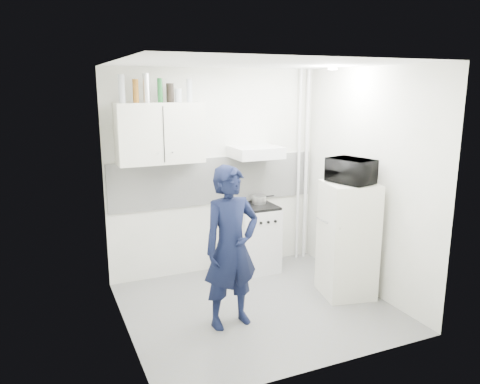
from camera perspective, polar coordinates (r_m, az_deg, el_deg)
name	(u,v)px	position (r m, az deg, el deg)	size (l,w,h in m)	color
floor	(257,307)	(5.32, 2.09, -13.86)	(2.80, 2.80, 0.00)	slate
ceiling	(259,63)	(4.75, 2.35, 15.39)	(2.80, 2.80, 0.00)	white
wall_back	(216,173)	(6.00, -2.99, 2.37)	(2.80, 2.80, 0.00)	white
wall_left	(122,206)	(4.46, -14.21, -1.67)	(2.60, 2.60, 0.00)	white
wall_right	(367,182)	(5.61, 15.20, 1.21)	(2.60, 2.60, 0.00)	white
person	(231,247)	(4.66, -1.08, -6.77)	(0.60, 0.39, 1.64)	black
stove	(255,239)	(6.17, 1.85, -5.73)	(0.53, 0.53, 0.85)	silver
fridge	(348,240)	(5.52, 12.98, -5.68)	(0.55, 0.55, 1.33)	white
stove_top	(255,206)	(6.04, 1.88, -1.77)	(0.51, 0.51, 0.03)	black
saucepan	(259,199)	(6.12, 2.33, -0.91)	(0.19, 0.19, 0.10)	silver
microwave	(351,171)	(5.33, 13.41, 2.52)	(0.33, 0.49, 0.27)	black
bottle_a	(122,89)	(5.43, -14.25, 12.11)	(0.07, 0.07, 0.31)	#B2B7BC
bottle_b	(136,91)	(5.45, -12.61, 11.93)	(0.07, 0.07, 0.26)	brown
bottle_c	(146,88)	(5.48, -11.35, 12.33)	(0.08, 0.08, 0.32)	silver
bottle_d	(160,90)	(5.52, -9.72, 12.12)	(0.06, 0.06, 0.27)	#144C1E
canister_a	(170,93)	(5.54, -8.52, 11.87)	(0.09, 0.09, 0.22)	black
canister_b	(178,95)	(5.57, -7.54, 11.60)	(0.08, 0.08, 0.15)	#B2B7BC
bottle_e	(189,91)	(5.61, -6.19, 12.19)	(0.07, 0.07, 0.26)	#B2B7BC
upper_cabinet	(160,133)	(5.54, -9.74, 7.08)	(1.00, 0.35, 0.70)	white
range_hood	(256,152)	(5.90, 1.95, 4.87)	(0.60, 0.50, 0.14)	silver
backsplash	(216,180)	(6.00, -2.93, 1.41)	(2.74, 0.03, 0.60)	white
pipe_a	(306,167)	(6.50, 8.07, 3.07)	(0.05, 0.05, 2.60)	silver
pipe_b	(299,167)	(6.43, 7.16, 3.00)	(0.04, 0.04, 2.60)	silver
ceiling_spot_fixture	(333,69)	(5.43, 11.24, 14.53)	(0.10, 0.10, 0.02)	white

